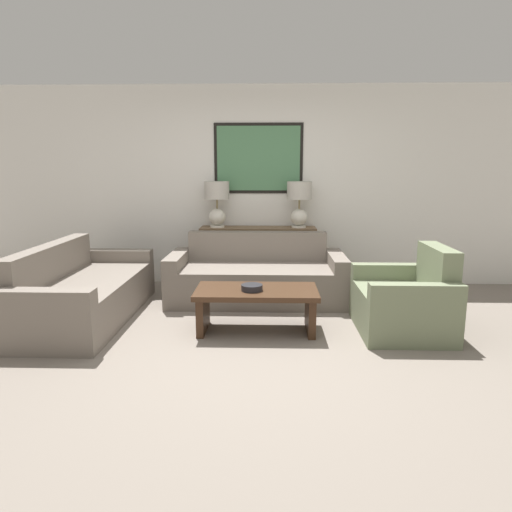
{
  "coord_description": "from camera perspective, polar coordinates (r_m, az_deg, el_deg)",
  "views": [
    {
      "loc": [
        0.15,
        -3.81,
        1.58
      ],
      "look_at": [
        0.01,
        0.98,
        0.65
      ],
      "focal_mm": 32.0,
      "sensor_mm": 36.0,
      "label": 1
    }
  ],
  "objects": [
    {
      "name": "coffee_table",
      "position": [
        4.46,
        0.06,
        -5.55
      ],
      "size": [
        1.18,
        0.6,
        0.42
      ],
      "color": "#3D2616",
      "rests_on": "ground_plane"
    },
    {
      "name": "couch_by_back_wall",
      "position": [
        5.51,
        0.08,
        -2.74
      ],
      "size": [
        2.08,
        0.91,
        0.79
      ],
      "color": "slate",
      "rests_on": "ground_plane"
    },
    {
      "name": "back_wall",
      "position": [
        6.26,
        0.32,
        8.7
      ],
      "size": [
        8.15,
        0.12,
        2.65
      ],
      "color": "silver",
      "rests_on": "ground_plane"
    },
    {
      "name": "couch_by_side",
      "position": [
        5.17,
        -20.84,
        -4.39
      ],
      "size": [
        0.91,
        2.08,
        0.79
      ],
      "color": "slate",
      "rests_on": "ground_plane"
    },
    {
      "name": "table_lamp_left",
      "position": [
        6.04,
        -4.9,
        7.08
      ],
      "size": [
        0.33,
        0.33,
        0.6
      ],
      "color": "silver",
      "rests_on": "console_table"
    },
    {
      "name": "console_table",
      "position": [
        6.11,
        0.25,
        -0.14
      ],
      "size": [
        1.52,
        0.36,
        0.8
      ],
      "color": "brown",
      "rests_on": "ground_plane"
    },
    {
      "name": "table_lamp_right",
      "position": [
        6.02,
        5.44,
        7.05
      ],
      "size": [
        0.33,
        0.33,
        0.6
      ],
      "color": "silver",
      "rests_on": "console_table"
    },
    {
      "name": "armchair_near_back_wall",
      "position": [
        4.69,
        18.18,
        -5.56
      ],
      "size": [
        0.83,
        0.98,
        0.84
      ],
      "color": "#707A5B",
      "rests_on": "ground_plane"
    },
    {
      "name": "ground_plane",
      "position": [
        4.13,
        -0.52,
        -11.51
      ],
      "size": [
        20.0,
        20.0,
        0.0
      ],
      "primitive_type": "plane",
      "color": "slate"
    },
    {
      "name": "decorative_bowl",
      "position": [
        4.36,
        -0.52,
        -3.97
      ],
      "size": [
        0.21,
        0.21,
        0.06
      ],
      "color": "#232328",
      "rests_on": "coffee_table"
    }
  ]
}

